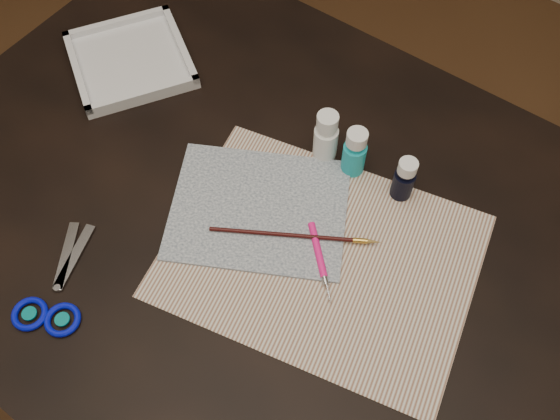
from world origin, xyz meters
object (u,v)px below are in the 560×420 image
Objects in this scene: paper at (321,255)px; canvas at (259,209)px; scissors at (57,276)px; palette_tray at (130,59)px; paint_bottle_white at (326,136)px; paint_bottle_cyan at (355,152)px; paint_bottle_navy at (404,179)px.

canvas is (-0.13, 0.01, 0.00)m from paper.
palette_tray is at bearing -4.18° from scissors.
canvas is 1.36× the size of scissors.
paper is 4.67× the size of paint_bottle_white.
scissors is at bearing -120.60° from paint_bottle_cyan.
paint_bottle_white reaches higher than palette_tray.
paint_bottle_cyan is (0.08, 0.16, 0.04)m from canvas.
canvas is 0.32m from scissors.
paint_bottle_navy is 0.41× the size of palette_tray.
paint_bottle_white is 1.17× the size of paint_bottle_navy.
paint_bottle_cyan is at bearing 106.38° from paper.
paper is 0.18m from paint_bottle_cyan.
paint_bottle_white reaches higher than canvas.
scissors is (-0.25, -0.43, -0.04)m from paint_bottle_cyan.
palette_tray is (-0.55, -0.04, -0.03)m from paint_bottle_navy.
paint_bottle_white reaches higher than paint_bottle_navy.
paint_bottle_white is at bearing -177.85° from paint_bottle_navy.
paper is 2.24× the size of scissors.
scissors is at bearing -138.99° from paper.
paint_bottle_navy reaches higher than palette_tray.
paper is at bearing -81.40° from scissors.
paint_bottle_navy is at bearing 43.61° from canvas.
scissors is (-0.20, -0.43, -0.04)m from paint_bottle_white.
scissors is 0.44m from palette_tray.
paint_bottle_cyan is 0.46× the size of palette_tray.
scissors is (-0.18, -0.27, 0.00)m from canvas.
paper is 0.40m from scissors.
paint_bottle_white reaches higher than scissors.
paint_bottle_navy is at bearing 76.34° from paper.
paint_bottle_cyan reaches higher than scissors.
paint_bottle_white is at bearing 5.23° from palette_tray.
paper is 0.18m from paint_bottle_navy.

